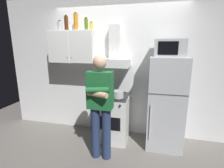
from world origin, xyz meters
name	(u,v)px	position (x,y,z in m)	size (l,w,h in m)	color
ground_plane	(112,145)	(0.00, 0.00, 0.00)	(7.00, 7.00, 0.00)	slate
back_wall_tiled	(119,68)	(0.00, 0.60, 1.35)	(4.80, 0.10, 2.70)	white
upper_cabinet	(73,47)	(-0.85, 0.37, 1.75)	(0.90, 0.37, 0.60)	white
stove_oven	(112,117)	(-0.05, 0.25, 0.43)	(0.60, 0.62, 0.87)	white
range_hood	(114,56)	(-0.05, 0.38, 1.60)	(0.60, 0.44, 0.75)	white
refrigerator	(165,103)	(0.90, 0.25, 0.80)	(0.60, 0.62, 1.60)	silver
microwave	(170,48)	(0.90, 0.27, 1.74)	(0.48, 0.37, 0.28)	#B7BABF
person_standing	(100,105)	(-0.10, -0.36, 0.90)	(0.38, 0.33, 1.64)	navy
cooking_pot	(118,94)	(0.08, 0.13, 0.94)	(0.30, 0.20, 0.13)	#B7BABF
bottle_rum_dark	(66,23)	(-0.96, 0.37, 2.18)	(0.07, 0.07, 0.28)	#47230F
bottle_olive_oil	(86,24)	(-0.58, 0.40, 2.16)	(0.07, 0.07, 0.23)	#4C6B19
bottle_liquor_amber	(76,22)	(-0.79, 0.42, 2.20)	(0.08, 0.08, 0.32)	#B7721E
bottle_canister_steel	(60,26)	(-1.11, 0.39, 2.14)	(0.09, 0.09, 0.19)	#B2B5BA
bottle_spice_jar	(91,26)	(-0.48, 0.40, 2.12)	(0.06, 0.06, 0.15)	gold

